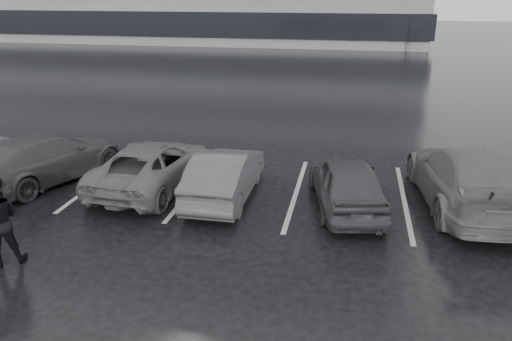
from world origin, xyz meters
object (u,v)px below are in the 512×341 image
object	(u,v)px
car_main	(347,182)
car_west_b	(152,165)
car_west_a	(225,174)
car_west_c	(47,157)
car_east	(466,178)

from	to	relation	value
car_main	car_west_b	size ratio (longest dim) A/B	0.85
car_west_a	car_west_c	size ratio (longest dim) A/B	0.83
car_west_a	car_east	world-z (taller)	car_east
car_west_a	car_west_b	size ratio (longest dim) A/B	0.86
car_west_b	car_west_a	bearing A→B (deg)	174.08
car_west_b	car_west_c	world-z (taller)	car_west_c
car_main	car_west_b	bearing A→B (deg)	-15.36
car_main	car_west_b	world-z (taller)	car_main
car_main	car_west_a	xyz separation A→B (m)	(-3.10, 0.00, -0.01)
car_west_b	car_west_c	distance (m)	3.11
car_main	car_west_c	distance (m)	8.34
car_main	car_west_a	world-z (taller)	car_main
car_west_a	car_main	bearing A→B (deg)	179.70
car_west_b	car_west_c	size ratio (longest dim) A/B	0.96
car_main	car_west_c	bearing A→B (deg)	-13.24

